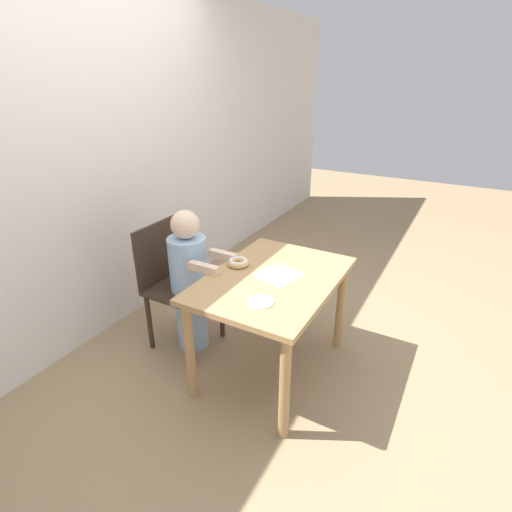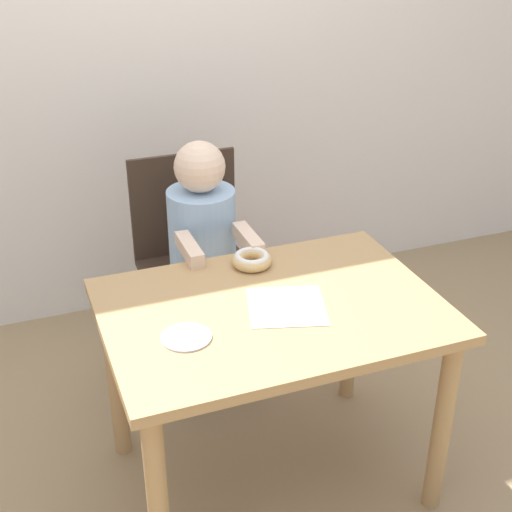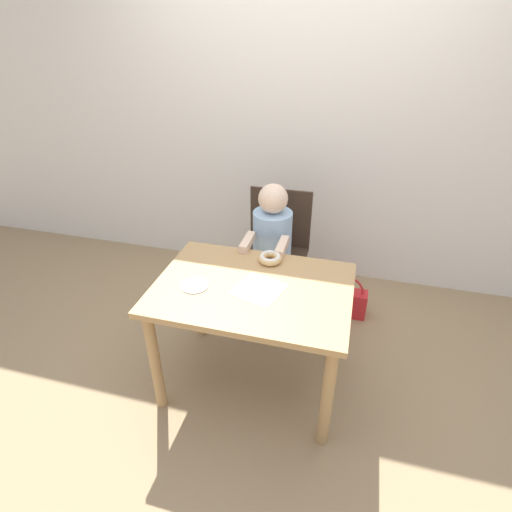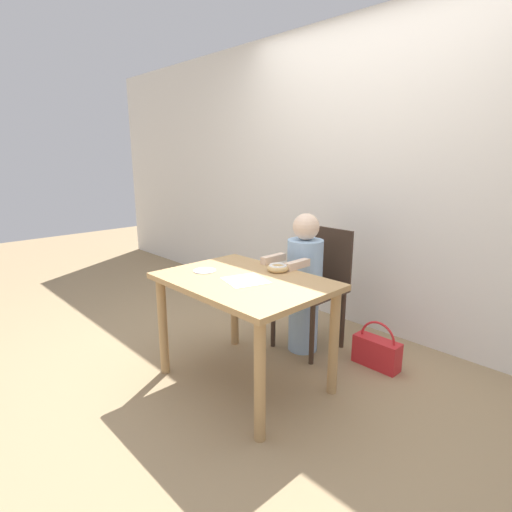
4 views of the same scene
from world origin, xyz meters
The scene contains 9 objects.
ground_plane centered at (0.00, 0.00, 0.00)m, with size 12.00×12.00×0.00m, color #997F5B.
wall_back centered at (0.00, 1.37, 1.25)m, with size 8.00×0.05×2.50m.
dining_table centered at (0.00, 0.00, 0.59)m, with size 1.04×0.74×0.70m.
chair centered at (-0.04, 0.75, 0.48)m, with size 0.44×0.43×0.90m.
child_figure centered at (-0.04, 0.62, 0.52)m, with size 0.27×0.45×1.04m.
donut centered at (0.03, 0.27, 0.73)m, with size 0.14×0.14×0.05m.
napkin centered at (0.04, -0.02, 0.70)m, with size 0.29×0.29×0.00m.
handbag centered at (0.48, 0.79, 0.11)m, with size 0.32×0.12×0.33m.
plate centered at (-0.30, -0.08, 0.71)m, with size 0.15×0.15×0.01m.
Camera 2 is at (-0.71, -1.74, 1.86)m, focal length 50.00 mm.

